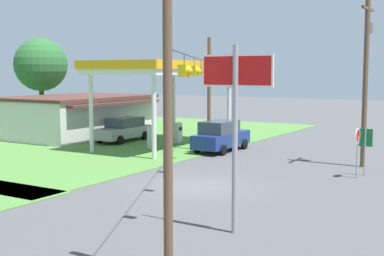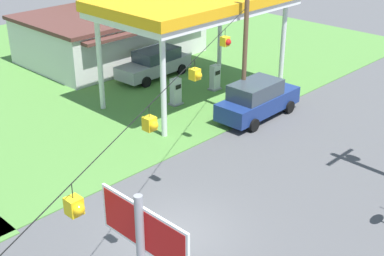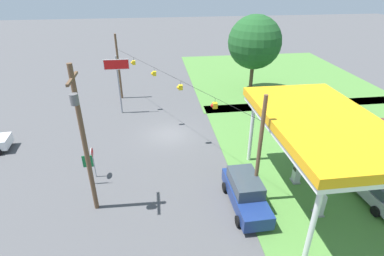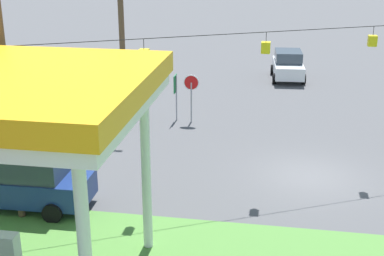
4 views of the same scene
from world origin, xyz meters
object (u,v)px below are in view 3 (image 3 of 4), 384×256
Objects in this scene: car_at_pumps_front at (245,192)px; fuel_pump_near at (297,173)px; fuel_pump_far at (320,205)px; utility_pole_main at (83,136)px; stop_sign_overhead at (117,73)px; car_at_pumps_rear at (375,187)px; route_sign at (88,164)px; gas_station_canopy at (322,125)px; stop_sign_roadside at (93,156)px; tree_west_verge at (255,42)px.

fuel_pump_near is at bearing 111.66° from car_at_pumps_front.
utility_pole_main reaches higher than fuel_pump_far.
fuel_pump_near is at bearing 44.03° from stop_sign_overhead.
fuel_pump_far is 0.17× the size of utility_pole_main.
car_at_pumps_rear is at bearing 102.43° from fuel_pump_far.
route_sign is at bearing 75.35° from car_at_pumps_rear.
car_at_pumps_front is at bearing -67.10° from fuel_pump_near.
route_sign is (12.07, -1.24, -2.73)m from stop_sign_overhead.
car_at_pumps_front is (0.19, -4.32, -4.42)m from gas_station_canopy.
fuel_pump_far is 0.63× the size of stop_sign_roadside.
tree_west_verge is at bearing 134.25° from route_sign.
route_sign reaches higher than car_at_pumps_front.
utility_pole_main reaches higher than stop_sign_overhead.
gas_station_canopy is 7.04× the size of fuel_pump_near.
gas_station_canopy is 2.13× the size of car_at_pumps_front.
car_at_pumps_front is 18.30m from stop_sign_overhead.
utility_pole_main is at bearing -93.14° from gas_station_canopy.
stop_sign_roadside is 0.27× the size of tree_west_verge.
fuel_pump_far is at bearing 70.22° from car_at_pumps_front.
utility_pole_main is (-2.39, -13.83, 4.55)m from fuel_pump_far.
gas_station_canopy is 15.39m from stop_sign_roadside.
fuel_pump_near is 0.63× the size of stop_sign_roadside.
stop_sign_overhead is (-15.39, -13.29, -1.02)m from gas_station_canopy.
car_at_pumps_front is at bearing -108.54° from fuel_pump_far.
tree_west_verge is (-19.65, 2.23, 0.72)m from gas_station_canopy.
car_at_pumps_front is 10.82m from route_sign.
fuel_pump_far is at bearing 71.19° from route_sign.
car_at_pumps_rear is 2.17× the size of route_sign.
stop_sign_overhead is 12.44m from route_sign.
stop_sign_overhead is at bearing -151.28° from car_at_pumps_front.
car_at_pumps_rear is at bearing 61.79° from fuel_pump_near.
car_at_pumps_front is 0.55× the size of utility_pole_main.
stop_sign_overhead is at bearing -5.45° from stop_sign_roadside.
gas_station_canopy is 1.19× the size of tree_west_verge.
tree_west_verge is at bearing 174.01° from fuel_pump_far.
car_at_pumps_front is 2.17× the size of route_sign.
tree_west_verge is at bearing 172.94° from fuel_pump_near.
gas_station_canopy is 15.37m from route_sign.
stop_sign_roadside is at bearing 72.80° from car_at_pumps_rear.
fuel_pump_near is at bearing 180.00° from fuel_pump_far.
car_at_pumps_rear is at bearing 85.48° from car_at_pumps_front.
stop_sign_overhead is 0.66× the size of tree_west_verge.
gas_station_canopy reaches higher than fuel_pump_far.
stop_sign_roadside is (-2.52, -14.36, 1.07)m from fuel_pump_near.
stop_sign_roadside is at bearing -46.97° from tree_west_verge.
tree_west_verge is (-20.33, -2.09, 5.24)m from car_at_pumps_rear.
stop_sign_roadside is at bearing -5.45° from stop_sign_overhead.
car_at_pumps_rear is 0.56× the size of tree_west_verge.
route_sign is 4.46m from utility_pole_main.
stop_sign_overhead reaches higher than fuel_pump_far.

